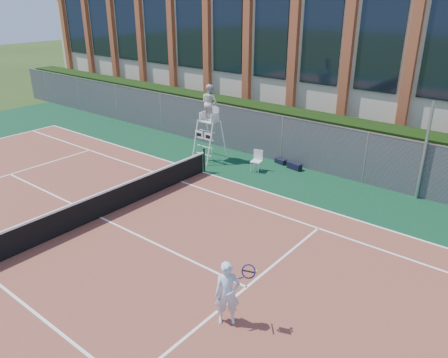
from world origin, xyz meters
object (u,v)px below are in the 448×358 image
Objects in this scene: steel_pole at (425,152)px; umpire_chair at (210,105)px; tennis_player at (228,293)px; plastic_chair at (257,159)px.

umpire_chair is (-9.09, -1.65, 0.74)m from steel_pole.
steel_pole is 10.22m from tennis_player.
umpire_chair is at bearing 132.42° from tennis_player.
umpire_chair is at bearing -176.53° from plastic_chair.
umpire_chair reaches higher than plastic_chair.
steel_pole reaches higher than plastic_chair.
tennis_player is (5.07, -8.57, 0.29)m from plastic_chair.
steel_pole reaches higher than umpire_chair.
plastic_chair is at bearing -167.01° from steel_pole.
steel_pole is at bearing 82.08° from tennis_player.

